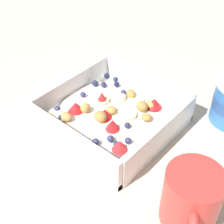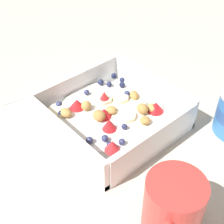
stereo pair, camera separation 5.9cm
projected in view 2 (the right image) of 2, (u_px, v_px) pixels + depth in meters
ground_plane at (111, 123)px, 0.61m from camera, size 2.40×2.40×0.00m
fruit_bowl at (112, 116)px, 0.60m from camera, size 0.22×0.22×0.06m
spoon at (56, 86)px, 0.70m from camera, size 0.05×0.17×0.01m
coffee_mug at (173, 207)px, 0.43m from camera, size 0.08×0.10×0.09m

